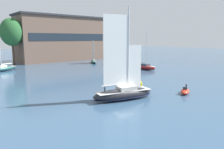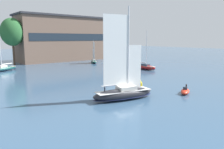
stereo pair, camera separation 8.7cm
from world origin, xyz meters
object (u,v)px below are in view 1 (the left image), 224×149
sailboat_main (124,92)px  channel_buoy (140,83)px  sailboat_moored_near_marina (144,67)px  sailboat_moored_mid_channel (93,61)px  motor_tender (185,91)px  tree_shore_left (12,32)px  sailboat_moored_far_slip (3,68)px

sailboat_main → channel_buoy: 11.11m
sailboat_moored_near_marina → channel_buoy: 25.76m
sailboat_moored_mid_channel → motor_tender: sailboat_moored_mid_channel is taller
tree_shore_left → motor_tender: 69.27m
channel_buoy → sailboat_moored_mid_channel: bearing=67.9°
sailboat_main → sailboat_moored_mid_channel: sailboat_main is taller
sailboat_moored_mid_channel → sailboat_moored_far_slip: size_ratio=0.79×
tree_shore_left → sailboat_moored_far_slip: 20.63m
sailboat_moored_mid_channel → sailboat_moored_far_slip: sailboat_moored_far_slip is taller
channel_buoy → sailboat_moored_far_slip: bearing=112.0°
sailboat_moored_mid_channel → channel_buoy: bearing=-112.1°
sailboat_main → sailboat_moored_mid_channel: (26.95, 47.69, -0.38)m
sailboat_moored_near_marina → motor_tender: 32.11m
tree_shore_left → sailboat_moored_far_slip: bearing=-115.8°
sailboat_moored_mid_channel → tree_shore_left: bearing=150.6°
sailboat_main → channel_buoy: (9.71, 5.36, -0.51)m
tree_shore_left → motor_tender: (11.11, -67.32, -11.94)m
sailboat_main → channel_buoy: sailboat_main is taller
sailboat_moored_near_marina → channel_buoy: bearing=-139.7°
tree_shore_left → channel_buoy: tree_shore_left is taller
sailboat_main → motor_tender: (11.25, -4.50, -0.72)m
sailboat_moored_near_marina → motor_tender: bearing=-124.3°
sailboat_moored_near_marina → sailboat_moored_far_slip: (-36.64, 25.44, -0.04)m
tree_shore_left → channel_buoy: (9.58, -57.46, -11.74)m
tree_shore_left → sailboat_moored_mid_channel: bearing=-29.4°
motor_tender → sailboat_moored_far_slip: bearing=109.6°
sailboat_moored_near_marina → channel_buoy: sailboat_moored_near_marina is taller
sailboat_moored_near_marina → tree_shore_left: bearing=125.6°
sailboat_moored_far_slip → sailboat_moored_near_marina: bearing=-34.8°
sailboat_main → sailboat_moored_far_slip: 48.01m
sailboat_moored_mid_channel → sailboat_moored_far_slip: 34.23m
tree_shore_left → sailboat_main: 63.82m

